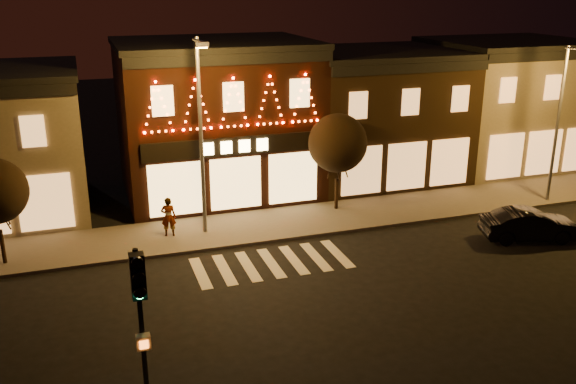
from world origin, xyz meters
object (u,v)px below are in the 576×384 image
streetlamp_mid (201,123)px  dark_sedan (530,225)px  traffic_signal_near (140,308)px  pedestrian (168,217)px

streetlamp_mid → dark_sedan: 15.50m
traffic_signal_near → pedestrian: traffic_signal_near is taller
dark_sedan → streetlamp_mid: bearing=85.7°
traffic_signal_near → dark_sedan: bearing=22.9°
streetlamp_mid → dark_sedan: streetlamp_mid is taller
traffic_signal_near → pedestrian: (2.39, 12.96, -2.63)m
streetlamp_mid → pedestrian: (-1.62, 0.29, -4.28)m
traffic_signal_near → streetlamp_mid: size_ratio=0.57×
streetlamp_mid → pedestrian: bearing=165.3°
streetlamp_mid → pedestrian: 4.58m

